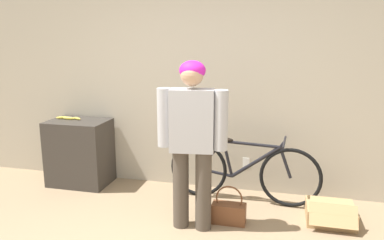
% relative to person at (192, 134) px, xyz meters
% --- Properties ---
extents(wall_back, '(8.00, 0.07, 2.60)m').
position_rel_person_xyz_m(wall_back, '(-0.13, 1.07, 0.36)').
color(wall_back, '#B7AD99').
rests_on(wall_back, ground_plane).
extents(side_shelf, '(0.73, 0.50, 0.82)m').
position_rel_person_xyz_m(side_shelf, '(-1.64, 0.77, -0.53)').
color(side_shelf, '#38332D').
rests_on(side_shelf, ground_plane).
extents(person, '(0.67, 0.26, 1.62)m').
position_rel_person_xyz_m(person, '(0.00, 0.00, 0.00)').
color(person, '#4C4238').
rests_on(person, ground_plane).
extents(bicycle, '(1.70, 0.46, 0.74)m').
position_rel_person_xyz_m(bicycle, '(0.41, 0.72, -0.58)').
color(bicycle, black).
rests_on(bicycle, ground_plane).
extents(banana, '(0.36, 0.09, 0.04)m').
position_rel_person_xyz_m(banana, '(-1.79, 0.81, -0.10)').
color(banana, '#EAD64C').
rests_on(banana, side_shelf).
extents(handbag, '(0.34, 0.15, 0.39)m').
position_rel_person_xyz_m(handbag, '(0.34, 0.16, -0.82)').
color(handbag, brown).
rests_on(handbag, ground_plane).
extents(cardboard_box, '(0.47, 0.49, 0.25)m').
position_rel_person_xyz_m(cardboard_box, '(1.33, 0.44, -0.85)').
color(cardboard_box, tan).
rests_on(cardboard_box, ground_plane).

